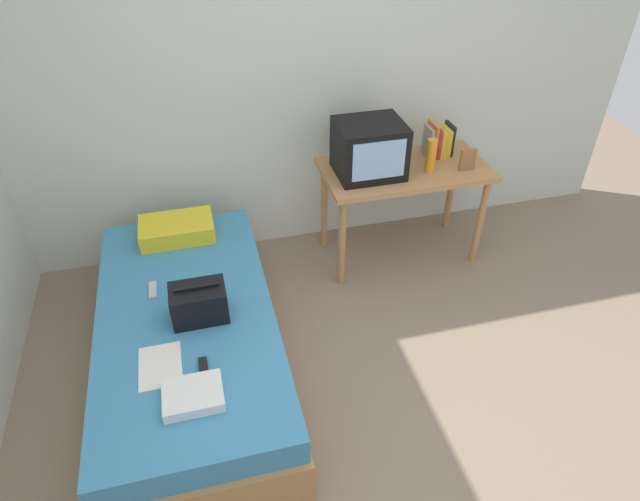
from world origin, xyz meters
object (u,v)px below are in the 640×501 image
(desk, at_px, (404,179))
(magazine, at_px, (160,366))
(remote_dark, at_px, (204,370))
(folded_towel, at_px, (193,395))
(handbag, at_px, (199,303))
(remote_silver, at_px, (153,290))
(book_row, at_px, (438,141))
(bed, at_px, (191,341))
(water_bottle, at_px, (431,156))
(pillow, at_px, (177,229))
(picture_frame, at_px, (468,160))
(tv, at_px, (369,149))

(desk, bearing_deg, magazine, -146.52)
(remote_dark, bearing_deg, folded_towel, -110.94)
(remote_dark, bearing_deg, desk, 38.95)
(handbag, height_order, remote_dark, handbag)
(remote_silver, bearing_deg, book_row, 18.46)
(book_row, xyz_separation_m, remote_silver, (-2.05, -0.68, -0.38))
(bed, distance_m, handbag, 0.35)
(handbag, relative_size, folded_towel, 1.07)
(water_bottle, distance_m, remote_dark, 2.05)
(pillow, distance_m, remote_silver, 0.56)
(desk, relative_size, magazine, 4.00)
(handbag, distance_m, remote_silver, 0.39)
(remote_silver, bearing_deg, magazine, -87.43)
(handbag, bearing_deg, folded_towel, -98.21)
(water_bottle, distance_m, handbag, 1.83)
(water_bottle, xyz_separation_m, book_row, (0.15, 0.22, -0.01))
(bed, bearing_deg, picture_frame, 17.92)
(water_bottle, xyz_separation_m, handbag, (-1.64, -0.74, -0.30))
(water_bottle, bearing_deg, magazine, -150.61)
(desk, height_order, magazine, desk)
(picture_frame, height_order, handbag, picture_frame)
(magazine, distance_m, remote_silver, 0.59)
(water_bottle, height_order, folded_towel, water_bottle)
(picture_frame, distance_m, magazine, 2.38)
(remote_dark, xyz_separation_m, remote_silver, (-0.24, 0.67, 0.00))
(picture_frame, bearing_deg, pillow, 176.84)
(bed, height_order, water_bottle, water_bottle)
(water_bottle, distance_m, magazine, 2.18)
(picture_frame, height_order, folded_towel, picture_frame)
(book_row, distance_m, magazine, 2.42)
(picture_frame, xyz_separation_m, remote_silver, (-2.15, -0.42, -0.35))
(book_row, relative_size, folded_towel, 0.88)
(water_bottle, distance_m, remote_silver, 1.99)
(pillow, xyz_separation_m, magazine, (-0.14, -1.12, -0.05))
(water_bottle, relative_size, remote_silver, 1.64)
(book_row, xyz_separation_m, folded_towel, (-1.88, -1.52, -0.36))
(picture_frame, relative_size, remote_silver, 1.06)
(remote_dark, bearing_deg, book_row, 36.82)
(folded_towel, bearing_deg, tv, 46.57)
(bed, bearing_deg, remote_silver, 127.14)
(tv, bearing_deg, folded_towel, -133.43)
(water_bottle, bearing_deg, pillow, 177.90)
(remote_dark, bearing_deg, tv, 44.44)
(picture_frame, relative_size, folded_towel, 0.55)
(book_row, height_order, remote_silver, book_row)
(tv, bearing_deg, magazine, -142.02)
(pillow, relative_size, folded_towel, 1.70)
(bed, bearing_deg, remote_dark, -81.50)
(desk, relative_size, remote_dark, 7.44)
(desk, relative_size, water_bottle, 4.92)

